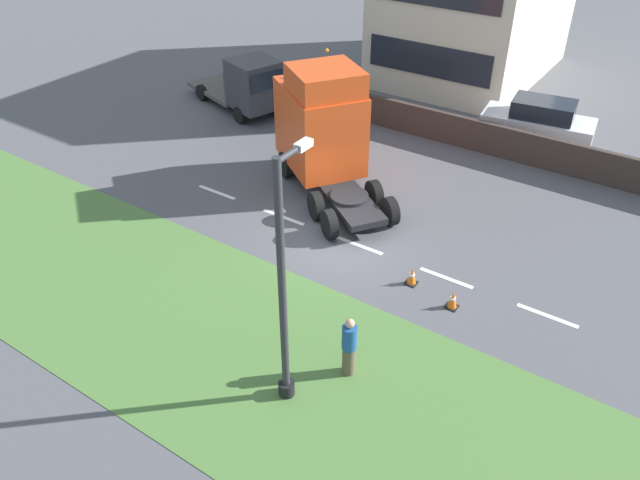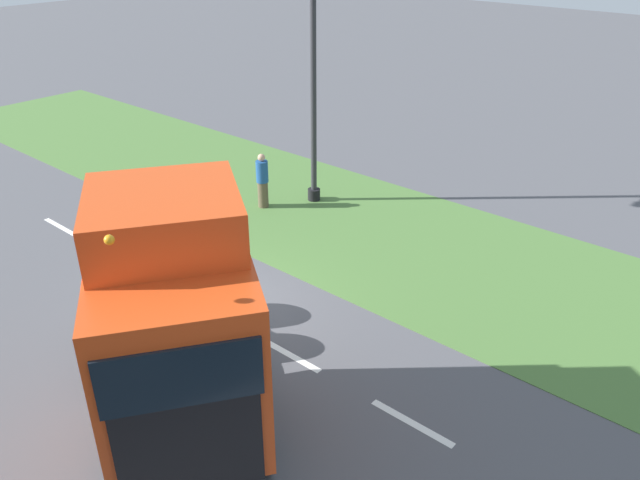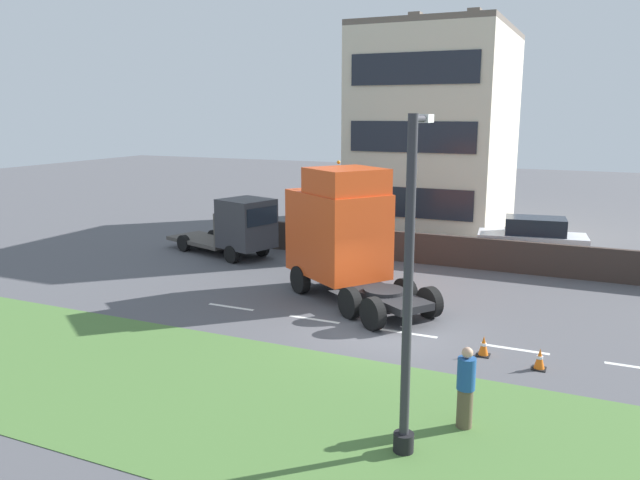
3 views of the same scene
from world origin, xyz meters
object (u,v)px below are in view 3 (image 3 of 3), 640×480
object	(u,v)px
parked_car	(532,242)
traffic_cone_lead	(540,359)
flatbed_truck	(240,227)
lorry_cab	(342,233)
pedestrian	(466,388)
traffic_cone_trailing	(484,346)
lamp_post	(408,309)

from	to	relation	value
parked_car	traffic_cone_lead	bearing A→B (deg)	179.44
flatbed_truck	traffic_cone_lead	bearing A→B (deg)	78.70
lorry_cab	pedestrian	distance (m)	10.22
flatbed_truck	traffic_cone_trailing	world-z (taller)	flatbed_truck
parked_car	traffic_cone_lead	distance (m)	12.11
parked_car	flatbed_truck	bearing A→B (deg)	101.27
lorry_cab	lamp_post	size ratio (longest dim) A/B	0.98
traffic_cone_lead	traffic_cone_trailing	bearing A→B (deg)	77.25
lamp_post	parked_car	bearing A→B (deg)	-2.02
parked_car	pedestrian	world-z (taller)	parked_car
pedestrian	traffic_cone_lead	distance (m)	4.15
flatbed_truck	pedestrian	size ratio (longest dim) A/B	3.46
lorry_cab	pedestrian	world-z (taller)	lorry_cab
traffic_cone_lead	traffic_cone_trailing	size ratio (longest dim) A/B	1.00
lamp_post	pedestrian	bearing A→B (deg)	-32.22
flatbed_truck	parked_car	xyz separation A→B (m)	(4.25, -12.47, -0.44)
traffic_cone_trailing	pedestrian	bearing A→B (deg)	-175.51
pedestrian	lorry_cab	bearing A→B (deg)	37.56
lorry_cab	parked_car	size ratio (longest dim) A/B	1.35
flatbed_truck	parked_car	world-z (taller)	flatbed_truck
pedestrian	traffic_cone_trailing	distance (m)	4.33
traffic_cone_trailing	parked_car	bearing A→B (deg)	-0.23
flatbed_truck	pedestrian	xyz separation A→B (m)	(-11.68, -12.76, -0.57)
pedestrian	traffic_cone_lead	bearing A→B (deg)	-16.72
lorry_cab	flatbed_truck	distance (m)	7.60
lamp_post	traffic_cone_lead	world-z (taller)	lamp_post
parked_car	pedestrian	distance (m)	15.93
flatbed_truck	lamp_post	bearing A→B (deg)	59.90
lamp_post	traffic_cone_trailing	distance (m)	6.33
lorry_cab	traffic_cone_lead	xyz separation A→B (m)	(-4.09, -7.35, -2.08)
lorry_cab	traffic_cone_trailing	world-z (taller)	lorry_cab
flatbed_truck	parked_car	distance (m)	13.18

